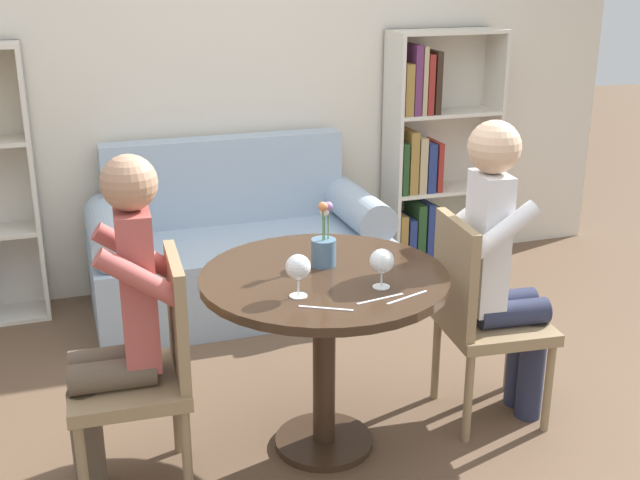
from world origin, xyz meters
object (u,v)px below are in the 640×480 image
at_px(flower_vase, 324,247).
at_px(couch, 237,253).
at_px(person_left, 118,324).
at_px(wine_glass_left, 298,268).
at_px(wine_glass_right, 382,262).
at_px(bookshelf_right, 427,160).
at_px(chair_left, 148,365).
at_px(chair_right, 479,311).
at_px(person_right, 502,265).

bearing_deg(flower_vase, couch, 91.13).
height_order(person_left, wine_glass_left, person_left).
height_order(wine_glass_left, wine_glass_right, wine_glass_left).
distance_m(couch, wine_glass_right, 1.79).
relative_size(bookshelf_right, chair_left, 1.65).
bearing_deg(chair_left, flower_vase, 102.22).
bearing_deg(flower_vase, chair_right, -7.12).
bearing_deg(wine_glass_left, chair_right, 12.04).
bearing_deg(wine_glass_right, bookshelf_right, 59.83).
bearing_deg(chair_left, chair_right, 94.43).
xyz_separation_m(person_right, flower_vase, (-0.74, 0.10, 0.13)).
bearing_deg(person_left, couch, 156.27).
relative_size(bookshelf_right, wine_glass_right, 10.06).
xyz_separation_m(chair_left, wine_glass_right, (0.84, -0.16, 0.35)).
bearing_deg(chair_right, wine_glass_right, 115.75).
relative_size(bookshelf_right, flower_vase, 5.66).
xyz_separation_m(bookshelf_right, chair_right, (-0.61, -1.77, -0.19)).
bearing_deg(chair_left, person_left, -92.05).
relative_size(couch, flower_vase, 6.14).
bearing_deg(flower_vase, chair_left, -170.82).
distance_m(chair_right, wine_glass_right, 0.67).
relative_size(couch, wine_glass_right, 10.92).
bearing_deg(bookshelf_right, person_left, -139.07).
distance_m(chair_right, flower_vase, 0.74).
xyz_separation_m(chair_right, wine_glass_right, (-0.53, -0.20, 0.35)).
relative_size(person_left, wine_glass_left, 8.11).
bearing_deg(chair_right, chair_left, 96.80).
distance_m(bookshelf_right, chair_left, 2.69).
xyz_separation_m(bookshelf_right, wine_glass_left, (-1.45, -1.95, 0.17)).
relative_size(person_right, flower_vase, 4.94).
xyz_separation_m(chair_right, flower_vase, (-0.66, 0.08, 0.33)).
height_order(couch, bookshelf_right, bookshelf_right).
xyz_separation_m(couch, wine_glass_right, (0.15, -1.70, 0.54)).
distance_m(bookshelf_right, person_left, 2.74).
distance_m(bookshelf_right, wine_glass_left, 2.44).
relative_size(couch, person_right, 1.24).
relative_size(couch, chair_left, 1.79).
distance_m(couch, chair_left, 1.70).
bearing_deg(person_right, couch, 32.24).
height_order(wine_glass_right, flower_vase, flower_vase).
bearing_deg(couch, chair_right, -65.57).
bearing_deg(person_left, chair_left, 87.95).
bearing_deg(wine_glass_right, flower_vase, 114.29).
bearing_deg(flower_vase, wine_glass_right, -65.71).
bearing_deg(wine_glass_left, flower_vase, 54.75).
distance_m(person_left, person_right, 1.54).
relative_size(person_left, person_right, 0.98).
bearing_deg(wine_glass_left, chair_left, 164.52).
relative_size(person_right, wine_glass_right, 8.78).
distance_m(chair_right, person_left, 1.47).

